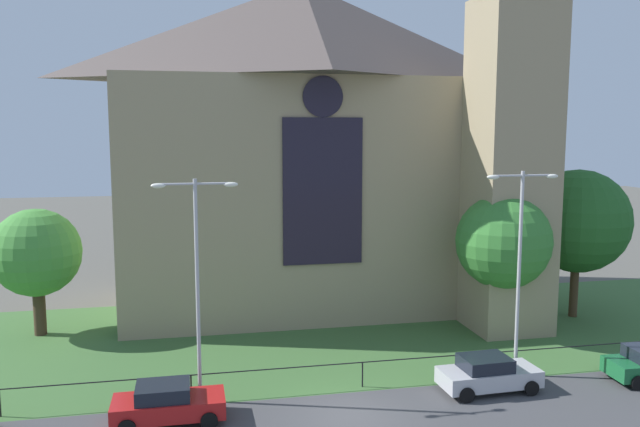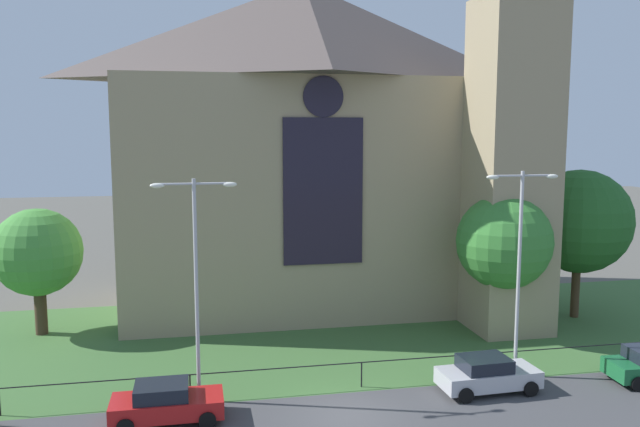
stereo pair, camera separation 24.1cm
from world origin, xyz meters
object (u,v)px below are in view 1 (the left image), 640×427
(streetlamp_near, at_px, (197,264))
(parked_car_red, at_px, (168,403))
(tree_right_near, at_px, (503,242))
(parked_car_silver, at_px, (488,374))
(tree_left_far, at_px, (36,253))
(church_building, at_px, (317,142))
(tree_right_far, at_px, (577,221))
(streetlamp_far, at_px, (520,249))

(streetlamp_near, xyz_separation_m, parked_car_red, (-1.24, -1.66, -4.98))
(tree_right_near, distance_m, parked_car_silver, 8.96)
(tree_right_near, height_order, parked_car_red, tree_right_near)
(tree_right_near, bearing_deg, tree_left_far, 167.95)
(church_building, height_order, tree_right_far, church_building)
(church_building, bearing_deg, tree_right_far, -22.76)
(streetlamp_near, height_order, parked_car_silver, streetlamp_near)
(parked_car_silver, bearing_deg, tree_left_far, 147.35)
(streetlamp_near, xyz_separation_m, parked_car_silver, (12.01, -1.36, -4.98))
(tree_left_far, height_order, parked_car_red, tree_left_far)
(tree_right_near, relative_size, tree_right_far, 0.88)
(streetlamp_far, bearing_deg, tree_left_far, 154.73)
(streetlamp_near, distance_m, streetlamp_far, 14.02)
(streetlamp_near, bearing_deg, parked_car_silver, -6.48)
(tree_right_far, bearing_deg, parked_car_silver, -137.37)
(tree_right_far, relative_size, tree_left_far, 1.27)
(tree_right_far, height_order, parked_car_silver, tree_right_far)
(streetlamp_far, bearing_deg, parked_car_red, -173.80)
(parked_car_red, distance_m, parked_car_silver, 13.25)
(parked_car_red, bearing_deg, church_building, 60.14)
(streetlamp_far, xyz_separation_m, parked_car_silver, (-2.01, -1.36, -5.05))
(tree_right_far, xyz_separation_m, parked_car_red, (-23.27, -9.52, -4.99))
(streetlamp_near, distance_m, parked_car_silver, 13.07)
(church_building, height_order, tree_left_far, church_building)
(church_building, bearing_deg, streetlamp_near, -118.90)
(tree_right_near, bearing_deg, streetlamp_far, -110.68)
(tree_right_far, xyz_separation_m, streetlamp_far, (-8.01, -7.86, 0.06))
(tree_right_far, relative_size, streetlamp_far, 0.95)
(tree_right_near, bearing_deg, parked_car_red, -157.93)
(tree_right_far, xyz_separation_m, tree_left_far, (-30.35, 2.69, -1.23))
(church_building, relative_size, tree_right_far, 2.96)
(church_building, height_order, streetlamp_near, church_building)
(tree_left_far, distance_m, parked_car_silver, 23.86)
(tree_left_far, bearing_deg, tree_right_far, -5.06)
(tree_left_far, distance_m, streetlamp_near, 13.49)
(tree_right_far, xyz_separation_m, parked_car_silver, (-10.02, -9.23, -4.99))
(tree_left_far, bearing_deg, streetlamp_near, -51.73)
(church_building, distance_m, parked_car_silver, 18.50)
(parked_car_red, relative_size, parked_car_silver, 0.98)
(church_building, bearing_deg, tree_right_near, -45.58)
(church_building, bearing_deg, streetlamp_far, -65.42)
(tree_left_far, height_order, parked_car_silver, tree_left_far)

